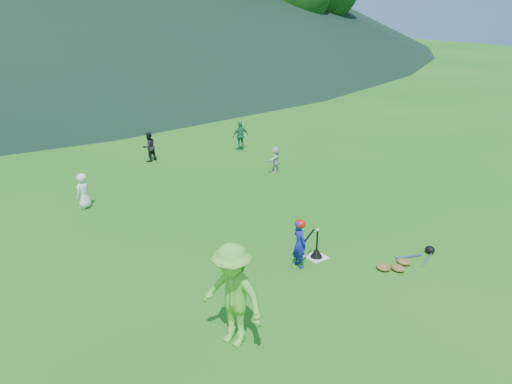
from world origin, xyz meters
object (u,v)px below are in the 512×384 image
Objects in this scene: fielder_d at (275,159)px; equipment_pile at (404,262)px; home_plate at (316,257)px; batter_child at (300,244)px; fielder_a at (83,191)px; fielder_b at (149,147)px; batting_tee at (317,253)px; fielder_c at (241,136)px; adult_coach at (233,295)px.

equipment_pile is at bearing 44.02° from fielder_d.
batter_child is (-0.60, -0.06, 0.57)m from home_plate.
fielder_a is 1.14× the size of fielder_d.
equipment_pile is at bearing 81.74° from fielder_b.
fielder_d is at bearing 61.24° from home_plate.
batter_child is 2.53m from equipment_pile.
fielder_d is at bearing 61.24° from batting_tee.
fielder_b is (-0.06, 9.41, 0.56)m from home_plate.
fielder_c is at bearing -132.79° from fielder_d.
equipment_pile is (-2.16, -10.09, -0.53)m from fielder_c.
fielder_d is 6.44m from batting_tee.
equipment_pile is (2.06, -1.38, -0.51)m from batter_child.
fielder_c is (7.15, 2.34, 0.06)m from fielder_a.
adult_coach reaches higher than home_plate.
fielder_d is 0.52× the size of equipment_pile.
home_plate is 9.39m from fielder_c.
fielder_c reaches higher than home_plate.
home_plate is 6.44m from fielder_d.
fielder_d is at bearing 76.98° from equipment_pile.
fielder_d is 1.39× the size of batting_tee.
batter_child is at bearing 72.37° from fielder_c.
fielder_b is 1.69× the size of batting_tee.
equipment_pile is at bearing 89.76° from fielder_a.
home_plate is 0.39× the size of fielder_b.
home_plate is 0.83m from batter_child.
adult_coach is 12.30m from fielder_c.
fielder_d reaches higher than batting_tee.
fielder_a is 0.93× the size of fielder_b.
batter_child reaches higher than fielder_a.
adult_coach is 7.81m from fielder_a.
adult_coach is 11.39m from fielder_b.
fielder_c is at bearing 152.01° from fielder_b.
adult_coach is at bearing -156.07° from home_plate.
fielder_c reaches higher than batting_tee.
equipment_pile is (4.81, 0.05, -0.92)m from adult_coach.
batter_child is 1.08× the size of fielder_a.
adult_coach is at bearing -179.45° from equipment_pile.
batting_tee reaches higher than home_plate.
equipment_pile is at bearing -44.71° from home_plate.
fielder_a is at bearing 163.64° from adult_coach.
fielder_a is 6.66m from fielder_d.
batter_child is 9.49m from fielder_b.
equipment_pile is (4.99, -7.75, -0.47)m from fielder_a.
batting_tee is at bearing 96.20° from adult_coach.
fielder_c is 1.26× the size of fielder_d.
batter_child is 6.79m from fielder_d.
batter_child is 0.97× the size of fielder_c.
fielder_b is 1.22× the size of fielder_d.
fielder_c is at bearing -17.84° from batter_child.
fielder_d is (6.63, -0.67, -0.06)m from fielder_a.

